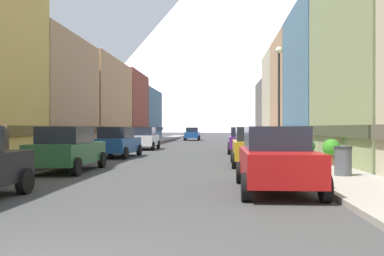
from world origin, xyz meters
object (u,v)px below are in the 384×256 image
Objects in this scene: car_right_2 at (243,140)px; potted_plant_0 at (310,149)px; trash_bin_right at (343,161)px; streetlamp_right at (279,85)px; car_right_0 at (276,158)px; potted_plant_1 at (331,150)px; car_left_2 at (117,142)px; car_left_3 at (144,138)px; car_driving_0 at (192,134)px; potted_plant_2 at (51,145)px; pedestrian_0 at (4,147)px; car_right_1 at (254,146)px; car_left_1 at (67,149)px.

potted_plant_0 is at bearing -63.32° from car_right_2.
trash_bin_right is 0.17× the size of streetlamp_right.
potted_plant_1 is at bearing 64.21° from car_right_0.
car_left_2 is 1.01× the size of car_left_3.
car_driving_0 reaches higher than potted_plant_0.
car_right_0 is 15.35m from potted_plant_2.
potted_plant_0 is 14.78m from pedestrian_0.
trash_bin_right reaches higher than potted_plant_0.
car_right_1 is 2.51× the size of pedestrian_0.
car_driving_0 is at bearing 96.63° from car_right_0.
car_right_1 is at bearing 22.89° from car_left_1.
car_left_1 is 8.92m from car_right_0.
car_left_1 is at bearing -90.00° from car_left_3.
car_right_2 is at bearing 90.00° from car_right_1.
pedestrian_0 reaches higher than car_left_2.
car_left_2 is 14.40m from trash_bin_right.
potted_plant_2 is at bearing 96.59° from pedestrian_0.
car_driving_0 is (2.20, 41.76, 0.00)m from car_left_1.
car_driving_0 reaches higher than potted_plant_1.
car_left_3 is (0.00, 8.84, 0.00)m from car_left_2.
streetlamp_right is at bearing -173.47° from potted_plant_0.
trash_bin_right is at bearing -8.03° from pedestrian_0.
car_right_0 is 46.74m from car_driving_0.
pedestrian_0 reaches higher than trash_bin_right.
car_right_1 is 38.92m from car_driving_0.
car_right_0 is 0.99× the size of car_right_2.
car_right_1 reaches higher than potted_plant_2.
pedestrian_0 is at bearing -98.08° from car_left_3.
car_driving_0 is (-5.40, 46.43, 0.00)m from car_right_0.
car_left_3 and car_right_0 have the same top height.
car_left_1 is 4.96× the size of potted_plant_0.
pedestrian_0 is (-4.65, -42.02, 0.07)m from car_driving_0.
car_left_2 is 4.01× the size of potted_plant_1.
car_left_2 is 4.18× the size of potted_plant_2.
potted_plant_0 is (10.80, -10.74, -0.27)m from car_left_3.
car_left_2 is at bearing 150.10° from potted_plant_1.
streetlamp_right reaches higher than car_left_1.
car_left_3 is 0.76× the size of streetlamp_right.
streetlamp_right reaches higher than potted_plant_2.
potted_plant_1 is at bearing -17.01° from potted_plant_2.
potted_plant_2 is at bearing -148.88° from car_left_2.
streetlamp_right is at bearing -78.98° from car_driving_0.
streetlamp_right is at bearing 111.79° from potted_plant_1.
potted_plant_1 is at bearing 10.22° from car_left_1.
streetlamp_right reaches higher than trash_bin_right.
car_right_0 is at bearing -90.00° from car_right_2.
car_right_1 is at bearing -15.62° from potted_plant_2.
car_driving_0 is at bearing 84.92° from car_left_3.
car_right_2 is at bearing 106.67° from potted_plant_1.
potted_plant_1 is (10.80, 1.95, -0.09)m from car_left_1.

